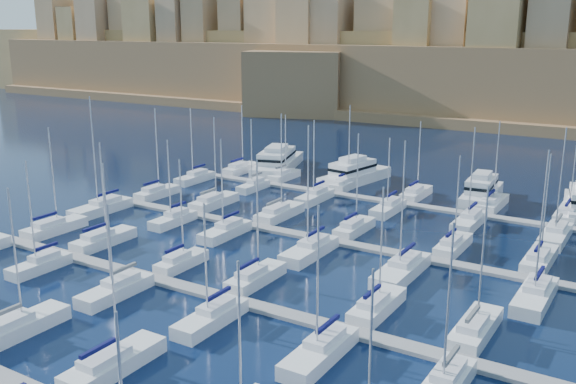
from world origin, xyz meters
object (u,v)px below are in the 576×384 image
Objects in this scene: motor_yacht_a at (277,161)px; motor_yacht_c at (481,191)px; motor_yacht_b at (354,174)px; sailboat_2 at (18,327)px.

motor_yacht_a is 1.38× the size of motor_yacht_c.
motor_yacht_b is at bearing 178.09° from motor_yacht_c.
motor_yacht_c is at bearing -1.91° from motor_yacht_b.
motor_yacht_b is 23.19m from motor_yacht_c.
sailboat_2 is 0.68× the size of motor_yacht_a.
motor_yacht_b is 1.13× the size of motor_yacht_c.
sailboat_2 is at bearing -90.44° from motor_yacht_b.
motor_yacht_b is (0.53, 69.67, 0.98)m from sailboat_2.
motor_yacht_a is at bearing 103.43° from sailboat_2.
sailboat_2 is 73.44m from motor_yacht_a.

